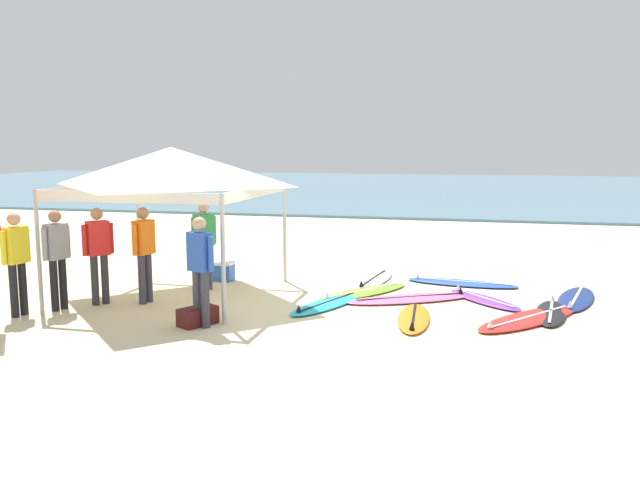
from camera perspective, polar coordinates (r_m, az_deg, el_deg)
ground_plane at (r=11.31m, az=-3.06°, el=-5.96°), size 80.00×80.00×0.00m
sea at (r=42.47m, az=9.45°, el=4.53°), size 80.00×36.00×0.10m
canopy_tent at (r=12.28m, az=-12.87°, el=6.26°), size 3.42×3.42×2.75m
surfboard_pink at (r=11.95m, az=7.95°, el=-5.07°), size 2.46×1.77×0.19m
surfboard_white at (r=13.49m, az=4.69°, el=-3.47°), size 0.81×2.11×0.19m
surfboard_black at (r=11.50m, az=19.53°, el=-6.00°), size 0.72×1.86×0.19m
surfboard_blue at (r=13.45m, az=12.27°, el=-3.67°), size 2.29×0.90×0.19m
surfboard_orange at (r=10.62m, az=8.19°, el=-6.78°), size 0.62×1.90×0.19m
surfboard_red at (r=11.02m, az=17.80°, el=-6.55°), size 2.05×2.39×0.19m
surfboard_cyan at (r=11.44m, az=0.62°, el=-5.60°), size 1.25×2.09×0.19m
surfboard_navy at (r=12.68m, az=21.47°, el=-4.80°), size 1.08×2.22×0.19m
surfboard_lime at (r=12.36m, az=3.75°, el=-4.56°), size 1.78×2.18×0.19m
surfboard_purple at (r=12.11m, az=14.13°, el=-5.06°), size 1.54×1.70×0.19m
person_blue at (r=10.12m, az=-10.43°, el=-2.07°), size 0.52×0.34×1.71m
person_red at (r=12.01m, az=-18.81°, el=-0.75°), size 0.40×0.45×1.71m
person_yellow at (r=11.69m, az=-25.03°, el=-1.33°), size 0.28×0.54×1.71m
person_green at (r=12.69m, az=-10.10°, el=0.04°), size 0.38×0.48×1.71m
person_orange at (r=11.88m, az=-15.13°, el=-0.68°), size 0.29×0.54×1.71m
person_grey at (r=11.84m, az=-22.03°, el=-1.03°), size 0.31×0.53×1.71m
gear_bag_near_tent at (r=10.41m, az=-10.64°, el=-6.56°), size 0.57×0.68×0.28m
cooler_box at (r=13.65m, az=-8.63°, el=-2.71°), size 0.50×0.36×0.39m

